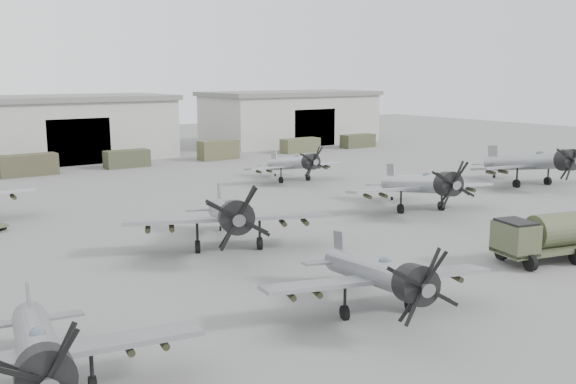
{
  "coord_description": "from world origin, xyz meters",
  "views": [
    {
      "loc": [
        -25.36,
        -27.04,
        11.57
      ],
      "look_at": [
        3.04,
        13.14,
        2.5
      ],
      "focal_mm": 40.0,
      "sensor_mm": 36.0,
      "label": 1
    }
  ],
  "objects_px": {
    "aircraft_near_0": "(38,350)",
    "aircraft_mid_1": "(229,215)",
    "aircraft_mid_3": "(535,162)",
    "aircraft_far_1": "(295,163)",
    "aircraft_near_1": "(380,274)",
    "aircraft_mid_2": "(423,185)",
    "fuel_tanker": "(552,234)"
  },
  "relations": [
    {
      "from": "fuel_tanker",
      "to": "aircraft_near_1",
      "type": "bearing_deg",
      "value": -163.66
    },
    {
      "from": "aircraft_near_1",
      "to": "aircraft_mid_2",
      "type": "xyz_separation_m",
      "value": [
        19.48,
        15.44,
        0.26
      ]
    },
    {
      "from": "aircraft_mid_3",
      "to": "aircraft_far_1",
      "type": "bearing_deg",
      "value": 150.33
    },
    {
      "from": "aircraft_near_0",
      "to": "aircraft_mid_1",
      "type": "distance_m",
      "value": 20.71
    },
    {
      "from": "fuel_tanker",
      "to": "aircraft_mid_2",
      "type": "bearing_deg",
      "value": 88.1
    },
    {
      "from": "aircraft_mid_1",
      "to": "aircraft_far_1",
      "type": "xyz_separation_m",
      "value": [
        19.85,
        19.98,
        -0.46
      ]
    },
    {
      "from": "aircraft_mid_2",
      "to": "aircraft_far_1",
      "type": "xyz_separation_m",
      "value": [
        0.24,
        18.76,
        -0.33
      ]
    },
    {
      "from": "aircraft_near_0",
      "to": "fuel_tanker",
      "type": "xyz_separation_m",
      "value": [
        31.03,
        0.15,
        -0.4
      ]
    },
    {
      "from": "aircraft_near_0",
      "to": "aircraft_mid_3",
      "type": "relative_size",
      "value": 0.83
    },
    {
      "from": "aircraft_far_1",
      "to": "fuel_tanker",
      "type": "distance_m",
      "value": 33.79
    },
    {
      "from": "aircraft_mid_1",
      "to": "fuel_tanker",
      "type": "bearing_deg",
      "value": -17.63
    },
    {
      "from": "aircraft_mid_1",
      "to": "aircraft_mid_2",
      "type": "distance_m",
      "value": 19.64
    },
    {
      "from": "aircraft_near_1",
      "to": "aircraft_mid_3",
      "type": "height_order",
      "value": "aircraft_mid_3"
    },
    {
      "from": "aircraft_mid_2",
      "to": "aircraft_near_0",
      "type": "bearing_deg",
      "value": -140.03
    },
    {
      "from": "aircraft_mid_1",
      "to": "aircraft_mid_2",
      "type": "xyz_separation_m",
      "value": [
        19.61,
        1.22,
        -0.13
      ]
    },
    {
      "from": "aircraft_near_0",
      "to": "aircraft_mid_2",
      "type": "relative_size",
      "value": 0.91
    },
    {
      "from": "aircraft_mid_1",
      "to": "aircraft_mid_2",
      "type": "height_order",
      "value": "aircraft_mid_1"
    },
    {
      "from": "aircraft_far_1",
      "to": "aircraft_mid_3",
      "type": "bearing_deg",
      "value": -34.87
    },
    {
      "from": "aircraft_mid_3",
      "to": "aircraft_near_1",
      "type": "bearing_deg",
      "value": -143.47
    },
    {
      "from": "aircraft_mid_1",
      "to": "aircraft_mid_2",
      "type": "bearing_deg",
      "value": 27.04
    },
    {
      "from": "fuel_tanker",
      "to": "aircraft_near_0",
      "type": "bearing_deg",
      "value": -166.0
    },
    {
      "from": "aircraft_near_0",
      "to": "fuel_tanker",
      "type": "distance_m",
      "value": 31.04
    },
    {
      "from": "aircraft_near_1",
      "to": "aircraft_mid_3",
      "type": "xyz_separation_m",
      "value": [
        38.43,
        17.56,
        0.45
      ]
    },
    {
      "from": "aircraft_near_0",
      "to": "aircraft_mid_1",
      "type": "bearing_deg",
      "value": 51.49
    },
    {
      "from": "aircraft_mid_1",
      "to": "aircraft_near_0",
      "type": "bearing_deg",
      "value": -115.19
    },
    {
      "from": "aircraft_far_1",
      "to": "fuel_tanker",
      "type": "height_order",
      "value": "aircraft_far_1"
    },
    {
      "from": "aircraft_near_0",
      "to": "aircraft_mid_3",
      "type": "bearing_deg",
      "value": 27.62
    },
    {
      "from": "aircraft_mid_1",
      "to": "aircraft_far_1",
      "type": "bearing_deg",
      "value": 68.69
    },
    {
      "from": "aircraft_near_0",
      "to": "aircraft_mid_3",
      "type": "height_order",
      "value": "aircraft_mid_3"
    },
    {
      "from": "aircraft_mid_2",
      "to": "aircraft_mid_3",
      "type": "distance_m",
      "value": 19.07
    },
    {
      "from": "aircraft_near_0",
      "to": "aircraft_mid_2",
      "type": "bearing_deg",
      "value": 33.12
    },
    {
      "from": "aircraft_near_1",
      "to": "aircraft_mid_3",
      "type": "distance_m",
      "value": 42.26
    }
  ]
}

